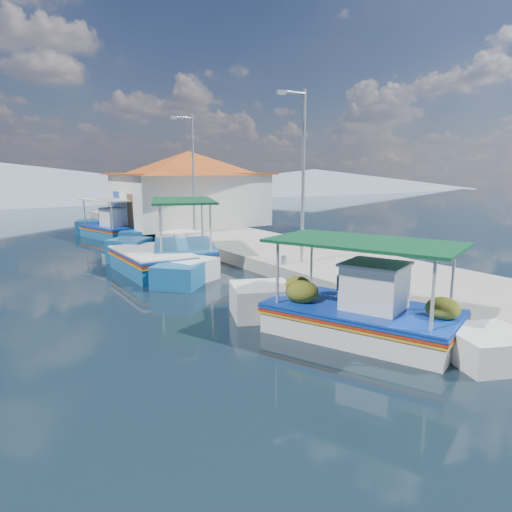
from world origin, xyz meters
TOP-DOWN VIEW (x-y plane):
  - ground at (0.00, 0.00)m, footprint 160.00×160.00m
  - quay at (5.90, 6.00)m, footprint 5.00×44.00m
  - bollards at (3.80, 5.25)m, footprint 0.20×17.20m
  - main_caique at (1.82, -3.70)m, footprint 4.05×6.94m
  - caique_green_canopy at (1.77, 6.18)m, footprint 4.12×7.28m
  - caique_blue_hull at (0.14, 5.42)m, footprint 2.14×7.10m
  - caique_far at (1.53, 15.47)m, footprint 3.02×6.68m
  - harbor_building at (6.20, 15.00)m, footprint 10.49×10.49m
  - lamp_post_near at (4.51, 2.00)m, footprint 1.21×0.14m
  - lamp_post_far at (4.51, 11.00)m, footprint 1.21×0.14m
  - mountain_ridge at (6.54, 56.00)m, footprint 171.40×96.00m

SIDE VIEW (x-z plane):
  - ground at x=0.00m, z-range 0.00..0.00m
  - quay at x=5.90m, z-range 0.00..0.50m
  - caique_blue_hull at x=0.14m, z-range -0.29..0.97m
  - caique_green_canopy at x=1.77m, z-range -1.03..1.90m
  - caique_far at x=1.53m, z-range -0.76..1.64m
  - main_caique at x=1.82m, z-range -0.76..1.72m
  - bollards at x=3.80m, z-range 0.50..0.80m
  - mountain_ridge at x=6.54m, z-range -0.71..4.79m
  - harbor_building at x=6.20m, z-range 0.58..4.98m
  - lamp_post_near at x=4.51m, z-range 0.85..6.85m
  - lamp_post_far at x=4.51m, z-range 0.85..6.85m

